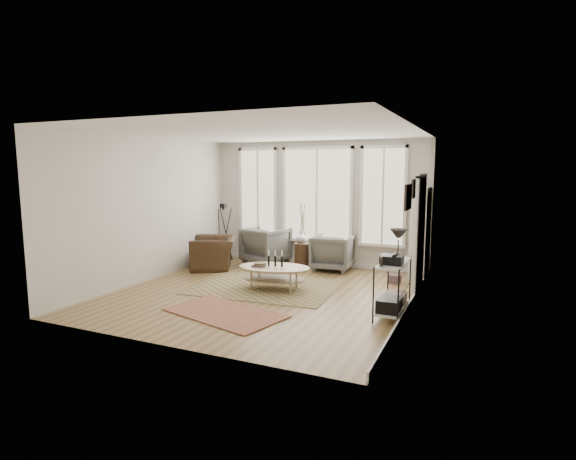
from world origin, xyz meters
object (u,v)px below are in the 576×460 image
at_px(coffee_table, 274,272).
at_px(armchair_left, 266,245).
at_px(bookcase, 420,233).
at_px(armchair_right, 333,252).
at_px(side_table, 302,235).
at_px(low_shelf, 393,282).
at_px(accent_chair, 214,253).

xyz_separation_m(coffee_table, armchair_left, (-1.22, 2.09, 0.09)).
distance_m(bookcase, armchair_right, 1.98).
height_order(armchair_left, side_table, side_table).
relative_size(low_shelf, coffee_table, 0.88).
relative_size(armchair_left, accent_chair, 0.86).
bearing_deg(armchair_right, armchair_left, -6.49).
bearing_deg(armchair_left, side_table, -165.77).
distance_m(coffee_table, side_table, 2.14).
relative_size(bookcase, accent_chair, 1.87).
distance_m(armchair_left, accent_chair, 1.31).
bearing_deg(accent_chair, side_table, 91.58).
bearing_deg(bookcase, armchair_left, 177.47).
height_order(armchair_right, accent_chair, armchair_right).
relative_size(low_shelf, armchair_left, 1.38).
height_order(low_shelf, coffee_table, low_shelf).
bearing_deg(armchair_left, low_shelf, 157.58).
distance_m(bookcase, accent_chair, 4.56).
bearing_deg(armchair_left, coffee_table, 134.74).
bearing_deg(bookcase, coffee_table, -141.10).
relative_size(armchair_left, side_table, 0.62).
bearing_deg(accent_chair, armchair_right, 81.96).
relative_size(coffee_table, accent_chair, 1.34).
bearing_deg(bookcase, armchair_right, 177.86).
xyz_separation_m(low_shelf, armchair_left, (-3.56, 2.68, -0.08)).
relative_size(bookcase, side_table, 1.35).
bearing_deg(armchair_right, side_table, -9.68).
height_order(bookcase, coffee_table, bookcase).
height_order(side_table, accent_chair, side_table).
bearing_deg(armchair_left, bookcase, -167.94).
bearing_deg(armchair_right, coffee_table, 72.41).
relative_size(armchair_right, side_table, 0.57).
bearing_deg(coffee_table, armchair_right, 75.94).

